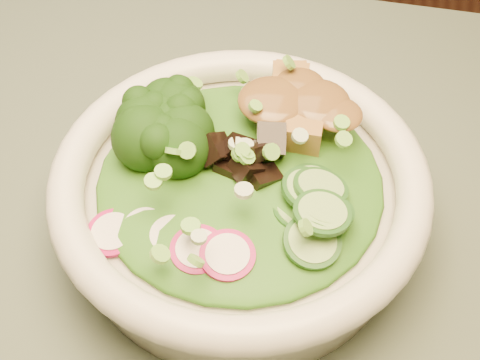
# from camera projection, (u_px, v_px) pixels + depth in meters

# --- Properties ---
(dining_table) EXTENTS (1.20, 0.80, 0.75)m
(dining_table) POSITION_uv_depth(u_px,v_px,m) (138.00, 328.00, 0.62)
(dining_table) COLOR black
(dining_table) RESTS_ON ground
(salad_bowl) EXTENTS (0.29, 0.29, 0.08)m
(salad_bowl) POSITION_uv_depth(u_px,v_px,m) (240.00, 197.00, 0.52)
(salad_bowl) COLOR white
(salad_bowl) RESTS_ON dining_table
(lettuce_bed) EXTENTS (0.22, 0.22, 0.03)m
(lettuce_bed) POSITION_uv_depth(u_px,v_px,m) (240.00, 179.00, 0.51)
(lettuce_bed) COLOR #2A5A13
(lettuce_bed) RESTS_ON salad_bowl
(broccoli_florets) EXTENTS (0.09, 0.08, 0.05)m
(broccoli_florets) POSITION_uv_depth(u_px,v_px,m) (167.00, 128.00, 0.52)
(broccoli_florets) COLOR black
(broccoli_florets) RESTS_ON salad_bowl
(radish_slices) EXTENTS (0.12, 0.05, 0.02)m
(radish_slices) POSITION_uv_depth(u_px,v_px,m) (185.00, 241.00, 0.46)
(radish_slices) COLOR #A50C4F
(radish_slices) RESTS_ON salad_bowl
(cucumber_slices) EXTENTS (0.08, 0.08, 0.04)m
(cucumber_slices) POSITION_uv_depth(u_px,v_px,m) (320.00, 212.00, 0.47)
(cucumber_slices) COLOR #91C86F
(cucumber_slices) RESTS_ON salad_bowl
(mushroom_heap) EXTENTS (0.08, 0.08, 0.04)m
(mushroom_heap) POSITION_uv_depth(u_px,v_px,m) (250.00, 155.00, 0.50)
(mushroom_heap) COLOR black
(mushroom_heap) RESTS_ON salad_bowl
(tofu_cubes) EXTENTS (0.10, 0.07, 0.04)m
(tofu_cubes) POSITION_uv_depth(u_px,v_px,m) (291.00, 116.00, 0.53)
(tofu_cubes) COLOR olive
(tofu_cubes) RESTS_ON salad_bowl
(peanut_sauce) EXTENTS (0.08, 0.06, 0.02)m
(peanut_sauce) POSITION_uv_depth(u_px,v_px,m) (292.00, 103.00, 0.52)
(peanut_sauce) COLOR brown
(peanut_sauce) RESTS_ON tofu_cubes
(scallion_garnish) EXTENTS (0.21, 0.21, 0.03)m
(scallion_garnish) POSITION_uv_depth(u_px,v_px,m) (240.00, 156.00, 0.49)
(scallion_garnish) COLOR #77C043
(scallion_garnish) RESTS_ON salad_bowl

